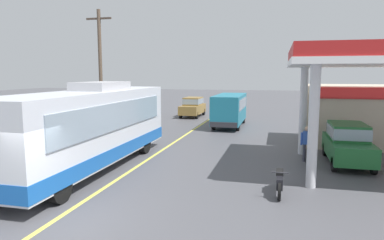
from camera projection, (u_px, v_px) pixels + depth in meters
name	position (u px, v px, depth m)	size (l,w,h in m)	color
ground	(203.00, 123.00, 28.82)	(120.00, 120.00, 0.00)	#4C4C51
lane_divider_stripe	(188.00, 133.00, 24.00)	(0.16, 50.00, 0.01)	#D8CC4C
coach_bus_main	(91.00, 129.00, 14.81)	(2.60, 11.04, 3.69)	silver
gas_station_roadside	(377.00, 102.00, 18.00)	(9.10, 11.95, 5.10)	#B21E1E
car_at_pump	(348.00, 141.00, 15.78)	(1.70, 4.20, 1.82)	#1E602D
minibus_opposing_lane	(230.00, 107.00, 26.97)	(2.04, 6.13, 2.44)	teal
motorcycle_parked_forecourt	(279.00, 181.00, 11.81)	(0.55, 1.80, 0.92)	black
pedestrian_near_pump	(307.00, 142.00, 16.11)	(0.55, 0.22, 1.66)	#33333F
pedestrian_by_shop	(344.00, 142.00, 16.14)	(0.55, 0.22, 1.66)	#33333F
car_trailing_behind_bus	(193.00, 106.00, 33.18)	(1.70, 4.20, 1.82)	olive
utility_pole_roadside	(100.00, 69.00, 23.76)	(1.80, 0.24, 8.30)	brown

